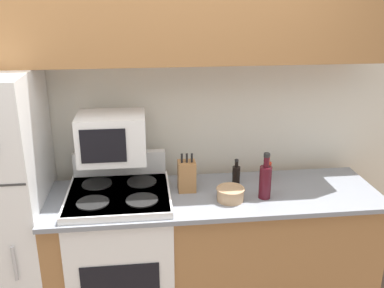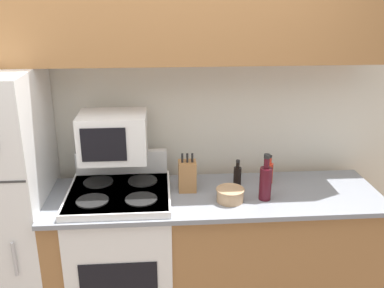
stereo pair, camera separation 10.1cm
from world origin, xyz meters
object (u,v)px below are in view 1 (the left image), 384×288
at_px(stove, 123,255).
at_px(knife_block, 187,176).
at_px(bowl, 230,194).
at_px(bottle_wine_red, 265,181).
at_px(bottle_soy_sauce, 236,174).
at_px(microwave, 112,137).
at_px(bottle_hot_sauce, 267,171).

bearing_deg(stove, knife_block, 8.58).
bearing_deg(knife_block, stove, -171.42).
distance_m(stove, bowl, 0.84).
bearing_deg(bowl, stove, 171.11).
xyz_separation_m(stove, bottle_wine_red, (0.91, -0.10, 0.54)).
xyz_separation_m(stove, bottle_soy_sauce, (0.78, 0.12, 0.49)).
relative_size(microwave, knife_block, 1.62).
bearing_deg(bowl, bottle_hot_sauce, 39.00).
height_order(stove, bottle_wine_red, bottle_wine_red).
xyz_separation_m(knife_block, bottle_wine_red, (0.47, -0.16, 0.02)).
xyz_separation_m(bottle_hot_sauce, bottle_wine_red, (-0.08, -0.24, 0.04)).
height_order(bottle_hot_sauce, bottle_wine_red, bottle_wine_red).
distance_m(bowl, bottle_wine_red, 0.23).
distance_m(bottle_hot_sauce, bottle_wine_red, 0.25).
bearing_deg(bottle_wine_red, bottle_soy_sauce, 121.82).
bearing_deg(knife_block, bottle_soy_sauce, 9.10).
height_order(microwave, bowl, microwave).
height_order(microwave, bottle_hot_sauce, microwave).
bearing_deg(stove, microwave, 102.13).
distance_m(knife_block, bowl, 0.31).
height_order(stove, knife_block, knife_block).
height_order(bottle_soy_sauce, bottle_hot_sauce, bottle_hot_sauce).
relative_size(microwave, bottle_soy_sauce, 2.35).
relative_size(stove, bottle_wine_red, 3.72).
relative_size(bottle_hot_sauce, bottle_wine_red, 0.67).
height_order(bottle_soy_sauce, bottle_wine_red, bottle_wine_red).
bearing_deg(bottle_soy_sauce, stove, -171.19).
relative_size(microwave, bowl, 2.37).
distance_m(stove, knife_block, 0.68).
bearing_deg(bowl, bottle_soy_sauce, 69.63).
relative_size(stove, microwave, 2.64).
distance_m(microwave, bottle_hot_sauce, 1.06).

